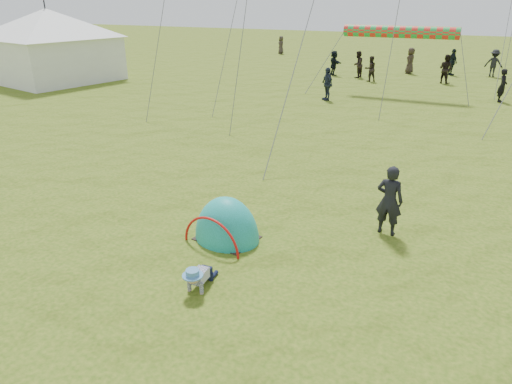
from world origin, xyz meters
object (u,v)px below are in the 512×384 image
at_px(popup_tent, 227,238).
at_px(event_marquee, 51,43).
at_px(crawling_toddler, 198,276).
at_px(standing_adult, 389,200).

bearing_deg(popup_tent, event_marquee, 154.44).
distance_m(crawling_toddler, popup_tent, 1.99).
relative_size(popup_tent, event_marquee, 0.29).
height_order(standing_adult, event_marquee, event_marquee).
distance_m(crawling_toddler, event_marquee, 26.28).
bearing_deg(event_marquee, standing_adult, -15.69).
height_order(crawling_toddler, event_marquee, event_marquee).
bearing_deg(standing_adult, crawling_toddler, 58.60).
relative_size(crawling_toddler, event_marquee, 0.10).
distance_m(popup_tent, event_marquee, 24.81).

